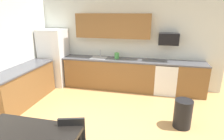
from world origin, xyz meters
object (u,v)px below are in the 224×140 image
object	(u,v)px
trash_bin	(183,114)
kettle	(117,56)
refrigerator	(54,58)
microwave	(169,39)
oven_range	(165,78)

from	to	relation	value
trash_bin	kettle	distance (m)	2.59
refrigerator	microwave	xyz separation A→B (m)	(3.48, 0.18, 0.68)
oven_range	trash_bin	bearing A→B (deg)	-80.50
oven_range	trash_bin	xyz separation A→B (m)	(0.29, -1.72, -0.16)
oven_range	microwave	distance (m)	1.12
refrigerator	kettle	size ratio (longest dim) A/B	8.91
microwave	kettle	world-z (taller)	microwave
oven_range	microwave	xyz separation A→B (m)	(-0.00, 0.10, 1.12)
trash_bin	kettle	bearing A→B (deg)	134.59
oven_range	microwave	world-z (taller)	microwave
trash_bin	microwave	bearing A→B (deg)	98.99
refrigerator	kettle	world-z (taller)	refrigerator
refrigerator	oven_range	distance (m)	3.50
microwave	trash_bin	world-z (taller)	microwave
microwave	kettle	size ratio (longest dim) A/B	2.70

